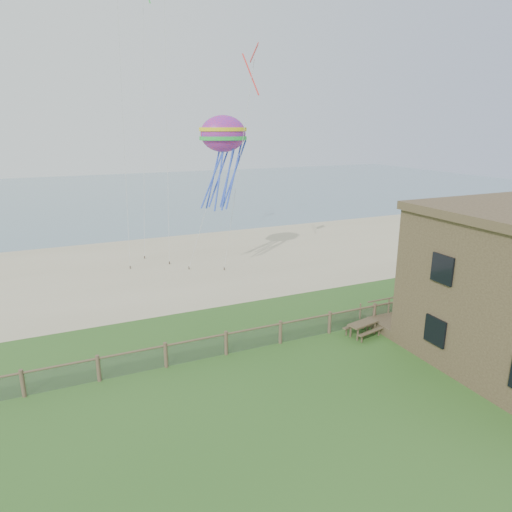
% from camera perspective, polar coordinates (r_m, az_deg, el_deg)
% --- Properties ---
extents(ground, '(160.00, 160.00, 0.00)m').
position_cam_1_polar(ground, '(19.83, 11.33, -17.77)').
color(ground, '#2D571E').
rests_on(ground, ground).
extents(sand_beach, '(72.00, 20.00, 0.02)m').
position_cam_1_polar(sand_beach, '(38.20, -7.90, -0.82)').
color(sand_beach, tan).
rests_on(sand_beach, ground).
extents(ocean, '(160.00, 68.00, 0.02)m').
position_cam_1_polar(ocean, '(80.60, -16.86, 7.45)').
color(ocean, slate).
rests_on(ocean, ground).
extents(chainlink_fence, '(36.20, 0.20, 1.25)m').
position_cam_1_polar(chainlink_fence, '(24.01, 3.07, -9.65)').
color(chainlink_fence, brown).
rests_on(chainlink_fence, ground).
extents(motel_deck, '(15.00, 2.00, 0.50)m').
position_cam_1_polar(motel_deck, '(31.20, 25.87, -5.73)').
color(motel_deck, brown).
rests_on(motel_deck, ground).
extents(picnic_table, '(2.01, 1.68, 0.74)m').
position_cam_1_polar(picnic_table, '(25.53, 13.21, -8.89)').
color(picnic_table, brown).
rests_on(picnic_table, ground).
extents(octopus_kite, '(3.67, 2.82, 6.97)m').
position_cam_1_polar(octopus_kite, '(32.59, -4.06, 11.85)').
color(octopus_kite, '#FD282F').
extents(kite_red, '(2.07, 1.78, 2.68)m').
position_cam_1_polar(kite_red, '(31.10, -0.22, 22.74)').
color(kite_red, red).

